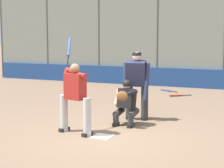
% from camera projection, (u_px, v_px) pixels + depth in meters
% --- Properties ---
extents(ground_plane, '(160.00, 160.00, 0.00)m').
position_uv_depth(ground_plane, '(102.00, 137.00, 8.28)').
color(ground_plane, '#7A604C').
extents(home_plate_marker, '(0.43, 0.43, 0.01)m').
position_uv_depth(home_plate_marker, '(102.00, 136.00, 8.28)').
color(home_plate_marker, white).
rests_on(home_plate_marker, ground_plane).
extents(backstop_fence, '(20.38, 0.08, 4.78)m').
position_uv_depth(backstop_fence, '(190.00, 30.00, 16.11)').
color(backstop_fence, '#515651').
rests_on(backstop_fence, ground_plane).
extents(padding_wall, '(19.89, 0.18, 0.82)m').
position_uv_depth(padding_wall, '(188.00, 78.00, 16.28)').
color(padding_wall, navy).
rests_on(padding_wall, ground_plane).
extents(bleachers_beyond, '(14.21, 1.95, 1.16)m').
position_uv_depth(bleachers_beyond, '(187.00, 74.00, 18.54)').
color(bleachers_beyond, slate).
rests_on(bleachers_beyond, ground_plane).
extents(batter_at_plate, '(0.90, 0.82, 2.19)m').
position_uv_depth(batter_at_plate, '(75.00, 96.00, 8.45)').
color(batter_at_plate, '#B7B7BC').
rests_on(batter_at_plate, ground_plane).
extents(catcher_behind_plate, '(0.60, 0.70, 1.14)m').
position_uv_depth(catcher_behind_plate, '(126.00, 102.00, 9.28)').
color(catcher_behind_plate, '#333333').
rests_on(catcher_behind_plate, ground_plane).
extents(umpire_home, '(0.73, 0.49, 1.80)m').
position_uv_depth(umpire_home, '(137.00, 83.00, 9.87)').
color(umpire_home, '#333333').
rests_on(umpire_home, ground_plane).
extents(spare_bat_near_backstop, '(0.54, 0.71, 0.07)m').
position_uv_depth(spare_bat_near_backstop, '(70.00, 85.00, 16.73)').
color(spare_bat_near_backstop, black).
rests_on(spare_bat_near_backstop, ground_plane).
extents(spare_bat_by_padding, '(0.73, 0.53, 0.07)m').
position_uv_depth(spare_bat_by_padding, '(178.00, 95.00, 13.87)').
color(spare_bat_by_padding, black).
rests_on(spare_bat_by_padding, ground_plane).
extents(spare_bat_first_base_side, '(0.81, 0.49, 0.07)m').
position_uv_depth(spare_bat_first_base_side, '(167.00, 90.00, 15.18)').
color(spare_bat_first_base_side, black).
rests_on(spare_bat_first_base_side, ground_plane).
extents(fielding_glove_on_dirt, '(0.30, 0.23, 0.11)m').
position_uv_depth(fielding_glove_on_dirt, '(129.00, 88.00, 15.68)').
color(fielding_glove_on_dirt, black).
rests_on(fielding_glove_on_dirt, ground_plane).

